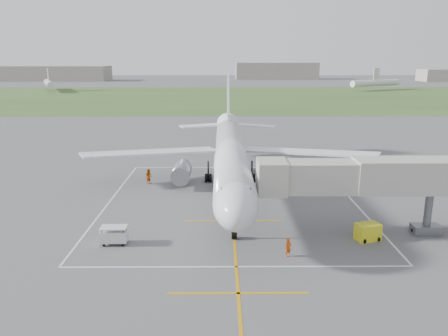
{
  "coord_description": "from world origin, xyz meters",
  "views": [
    {
      "loc": [
        -1.19,
        -51.52,
        16.14
      ],
      "look_at": [
        -0.86,
        -4.0,
        4.0
      ],
      "focal_mm": 35.0,
      "sensor_mm": 36.0,
      "label": 1
    }
  ],
  "objects_px": {
    "ramp_worker_nose": "(288,247)",
    "ramp_worker_wing": "(149,176)",
    "gpu_unit": "(368,232)",
    "baggage_cart": "(114,235)",
    "airliner": "(231,155)",
    "jet_bridge": "(406,186)"
  },
  "relations": [
    {
      "from": "ramp_worker_nose",
      "to": "ramp_worker_wing",
      "type": "relative_size",
      "value": 0.82
    },
    {
      "from": "gpu_unit",
      "to": "baggage_cart",
      "type": "relative_size",
      "value": 1.02
    },
    {
      "from": "ramp_worker_nose",
      "to": "ramp_worker_wing",
      "type": "distance_m",
      "value": 26.43
    },
    {
      "from": "ramp_worker_wing",
      "to": "gpu_unit",
      "type": "bearing_deg",
      "value": 176.3
    },
    {
      "from": "baggage_cart",
      "to": "ramp_worker_nose",
      "type": "xyz_separation_m",
      "value": [
        15.05,
        -2.61,
        -0.02
      ]
    },
    {
      "from": "baggage_cart",
      "to": "ramp_worker_wing",
      "type": "relative_size",
      "value": 1.2
    },
    {
      "from": "airliner",
      "to": "baggage_cart",
      "type": "bearing_deg",
      "value": -123.24
    },
    {
      "from": "ramp_worker_wing",
      "to": "baggage_cart",
      "type": "bearing_deg",
      "value": 125.3
    },
    {
      "from": "jet_bridge",
      "to": "ramp_worker_wing",
      "type": "distance_m",
      "value": 31.66
    },
    {
      "from": "jet_bridge",
      "to": "airliner",
      "type": "bearing_deg",
      "value": 137.81
    },
    {
      "from": "baggage_cart",
      "to": "jet_bridge",
      "type": "bearing_deg",
      "value": 3.21
    },
    {
      "from": "airliner",
      "to": "jet_bridge",
      "type": "relative_size",
      "value": 2.0
    },
    {
      "from": "jet_bridge",
      "to": "baggage_cart",
      "type": "relative_size",
      "value": 10.04
    },
    {
      "from": "gpu_unit",
      "to": "baggage_cart",
      "type": "distance_m",
      "value": 22.76
    },
    {
      "from": "ramp_worker_nose",
      "to": "gpu_unit",
      "type": "bearing_deg",
      "value": -9.26
    },
    {
      "from": "gpu_unit",
      "to": "ramp_worker_wing",
      "type": "height_order",
      "value": "ramp_worker_wing"
    },
    {
      "from": "gpu_unit",
      "to": "ramp_worker_wing",
      "type": "xyz_separation_m",
      "value": [
        -22.74,
        18.43,
        0.21
      ]
    },
    {
      "from": "gpu_unit",
      "to": "ramp_worker_nose",
      "type": "xyz_separation_m",
      "value": [
        -7.7,
        -3.3,
        0.03
      ]
    },
    {
      "from": "jet_bridge",
      "to": "ramp_worker_wing",
      "type": "xyz_separation_m",
      "value": [
        -26.39,
        17.08,
        -3.77
      ]
    },
    {
      "from": "airliner",
      "to": "gpu_unit",
      "type": "height_order",
      "value": "airliner"
    },
    {
      "from": "gpu_unit",
      "to": "ramp_worker_nose",
      "type": "bearing_deg",
      "value": -173.51
    },
    {
      "from": "gpu_unit",
      "to": "ramp_worker_wing",
      "type": "distance_m",
      "value": 29.27
    }
  ]
}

